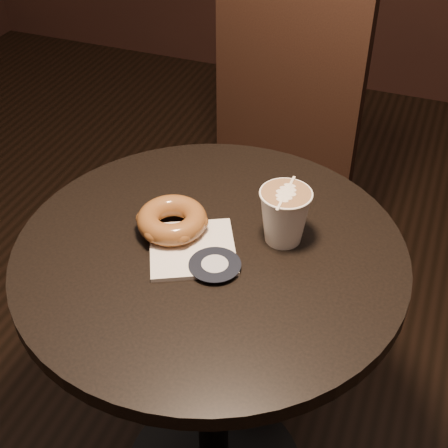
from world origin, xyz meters
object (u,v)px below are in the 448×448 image
(cafe_table, at_px, (211,324))
(pastry_bag, at_px, (192,249))
(latte_cup, at_px, (284,216))
(chair, at_px, (271,155))
(doughnut, at_px, (172,220))

(cafe_table, height_order, pastry_bag, pastry_bag)
(pastry_bag, xyz_separation_m, latte_cup, (0.14, 0.09, 0.05))
(chair, xyz_separation_m, pastry_bag, (0.04, -0.62, 0.18))
(pastry_bag, height_order, latte_cup, latte_cup)
(chair, distance_m, latte_cup, 0.61)
(latte_cup, bearing_deg, pastry_bag, -147.70)
(doughnut, distance_m, latte_cup, 0.20)
(chair, relative_size, pastry_bag, 6.88)
(latte_cup, bearing_deg, doughnut, -164.39)
(doughnut, bearing_deg, latte_cup, 15.61)
(pastry_bag, relative_size, latte_cup, 1.45)
(chair, height_order, pastry_bag, chair)
(cafe_table, relative_size, chair, 0.73)
(chair, distance_m, pastry_bag, 0.65)
(cafe_table, bearing_deg, doughnut, 169.10)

